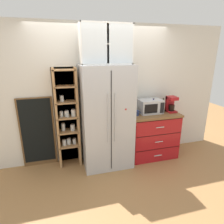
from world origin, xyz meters
TOP-DOWN VIEW (x-y plane):
  - ground_plane at (0.00, 0.00)m, footprint 10.68×10.68m
  - wall_back_cream at (0.00, 0.40)m, footprint 4.98×0.10m
  - refrigerator at (0.00, 0.03)m, footprint 0.88×0.65m
  - pantry_shelf_column at (-0.68, 0.27)m, footprint 0.44×0.31m
  - counter_cabinet at (0.95, 0.07)m, footprint 0.97×0.59m
  - microwave at (0.89, 0.12)m, footprint 0.44×0.33m
  - coffee_maker at (1.32, 0.08)m, footprint 0.17×0.20m
  - mug_navy at (0.58, 0.02)m, footprint 0.12×0.08m
  - bottle_green at (1.18, 0.13)m, footprint 0.06×0.06m
  - bottle_cobalt at (0.95, 0.11)m, footprint 0.07×0.07m
  - upper_cabinet at (0.00, 0.08)m, footprint 0.84×0.32m
  - chalkboard_menu at (-1.22, 0.33)m, footprint 0.60×0.04m

SIDE VIEW (x-z plane):
  - ground_plane at x=0.00m, z-range 0.00..0.00m
  - counter_cabinet at x=0.95m, z-range 0.00..0.92m
  - chalkboard_menu at x=-1.22m, z-range 0.00..1.31m
  - pantry_shelf_column at x=-0.68m, z-range 0.01..1.82m
  - refrigerator at x=0.00m, z-range 0.00..1.85m
  - mug_navy at x=0.58m, z-range 0.92..1.01m
  - bottle_green at x=1.18m, z-range 0.90..1.17m
  - bottle_cobalt at x=0.95m, z-range 0.90..1.18m
  - microwave at x=0.89m, z-range 0.91..1.17m
  - coffee_maker at x=1.32m, z-range 0.92..1.23m
  - wall_back_cream at x=0.00m, z-range 0.00..2.55m
  - upper_cabinet at x=0.00m, z-range 1.85..2.48m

